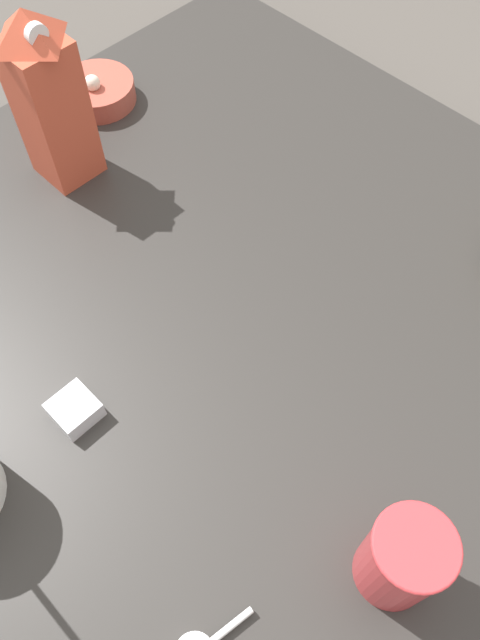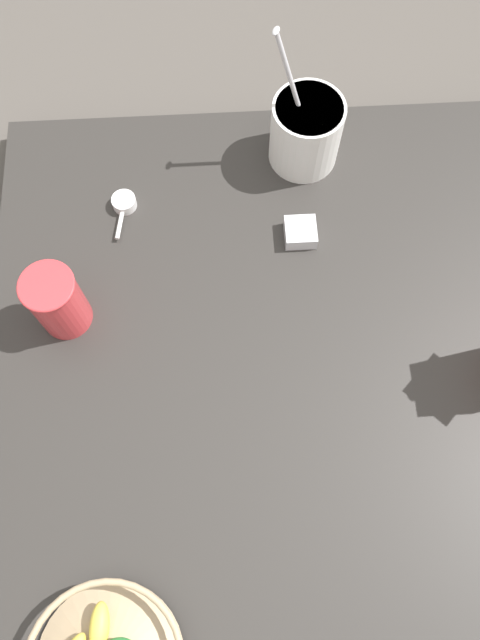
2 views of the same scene
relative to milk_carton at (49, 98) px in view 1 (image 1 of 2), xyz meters
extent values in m
plane|color=#4C4742|center=(0.02, -0.35, -0.19)|extent=(6.00, 6.00, 0.00)
cube|color=#2D2B28|center=(0.02, -0.35, -0.17)|extent=(1.12, 1.12, 0.05)
cube|color=#CC4C33|center=(0.00, 0.00, -0.02)|extent=(0.09, 0.09, 0.24)
pyramid|color=#CC4C33|center=(0.00, 0.00, 0.12)|extent=(0.09, 0.09, 0.05)
cylinder|color=white|center=(0.00, -0.02, 0.12)|extent=(0.03, 0.01, 0.03)
cylinder|color=#DB383D|center=(-0.13, -0.77, -0.08)|extent=(0.08, 0.08, 0.13)
torus|color=#DB383D|center=(-0.13, -0.77, -0.01)|extent=(0.09, 0.09, 0.01)
cube|color=silver|center=(-0.26, -0.37, -0.13)|extent=(0.06, 0.06, 0.03)
cube|color=brown|center=(-0.26, -0.37, -0.13)|extent=(0.05, 0.05, 0.02)
cylinder|color=white|center=(-0.30, -0.69, -0.13)|extent=(0.05, 0.02, 0.01)
cylinder|color=#B24C3D|center=(0.14, 0.10, -0.12)|extent=(0.14, 0.14, 0.04)
sphere|color=silver|center=(0.13, 0.09, -0.09)|extent=(0.03, 0.03, 0.03)
camera|label=1|loc=(-0.35, -0.75, 0.61)|focal=35.00mm
camera|label=2|loc=(0.27, -0.50, 0.85)|focal=35.00mm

